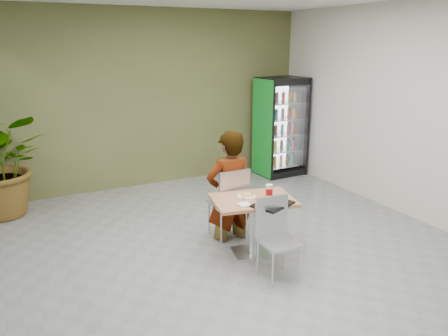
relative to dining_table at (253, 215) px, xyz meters
The scene contains 12 objects.
ground 0.58m from the dining_table, 145.52° to the right, with size 7.00×7.00×0.00m, color gray.
room_envelope 1.09m from the dining_table, 145.52° to the right, with size 6.00×7.00×3.20m, color silver, non-canonical shape.
dining_table is the anchor object (origin of this frame).
chair_far 0.53m from the dining_table, 93.48° to the left, with size 0.45×0.45×1.00m.
chair_near 0.53m from the dining_table, 91.95° to the right, with size 0.43×0.44×0.92m.
seated_woman 0.59m from the dining_table, 93.21° to the left, with size 0.67×0.43×1.80m, color black.
pizza_plate 0.25m from the dining_table, 111.32° to the left, with size 0.31×0.23×0.03m.
soda_cup 0.36m from the dining_table, ahead, with size 0.09×0.09×0.16m.
napkin_stack 0.34m from the dining_table, 143.79° to the right, with size 0.14×0.14×0.02m, color silver.
cafeteria_tray 0.39m from the dining_table, 73.66° to the right, with size 0.46×0.33×0.03m, color black.
beverage_fridge 3.68m from the dining_table, 51.00° to the left, with size 0.92×0.73×1.95m.
potted_plant 3.98m from the dining_table, 133.66° to the left, with size 1.46×1.26×1.62m, color #245B29.
Camera 1 is at (-2.41, -4.22, 2.60)m, focal length 35.00 mm.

